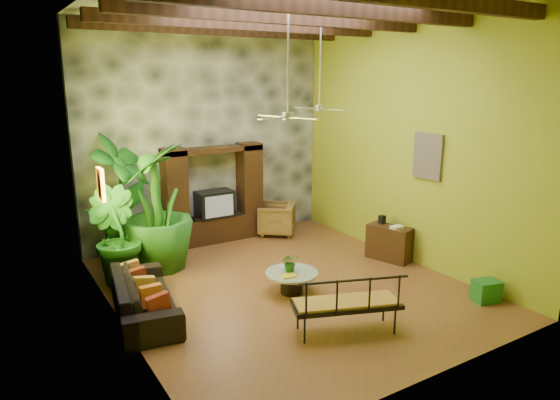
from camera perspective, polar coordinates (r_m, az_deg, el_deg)
ground at (r=9.53m, az=0.55°, el=-9.76°), size 7.00×7.00×0.00m
ceiling at (r=8.82m, az=0.63°, el=21.56°), size 6.00×7.00×0.02m
back_wall at (r=11.92m, az=-8.48°, el=7.34°), size 6.00×0.02×5.00m
left_wall at (r=7.69m, az=-18.73°, el=3.26°), size 0.02×7.00×5.00m
right_wall at (r=10.72m, az=14.38°, el=6.35°), size 0.02×7.00×5.00m
stone_accent_wall at (r=11.86m, az=-8.36°, el=7.32°), size 5.98×0.10×4.98m
ceiling_beams at (r=8.79m, az=0.63°, el=20.14°), size 5.95×5.36×0.22m
entertainment_center at (r=11.86m, az=-7.52°, el=-0.20°), size 2.40×0.55×2.30m
ceiling_fan_front at (r=8.30m, az=0.91°, el=10.98°), size 1.28×1.28×1.86m
ceiling_fan_back at (r=10.64m, az=4.54°, el=11.56°), size 1.28×1.28×1.86m
wall_art_mask at (r=8.73m, az=-19.79°, el=1.69°), size 0.06×0.32×0.55m
wall_art_painting at (r=10.31m, az=16.54°, el=4.81°), size 0.06×0.70×0.90m
sofa at (r=8.60m, az=-15.28°, el=-10.53°), size 1.26×2.42×0.67m
wicker_armchair at (r=12.41m, az=-0.38°, el=-2.18°), size 1.20×1.20×0.79m
tall_plant_a at (r=10.90m, az=-17.55°, el=0.16°), size 1.72×1.66×2.72m
tall_plant_b at (r=9.81m, az=-18.43°, el=-3.99°), size 1.24×1.30×1.86m
tall_plant_c at (r=10.27m, az=-13.92°, el=-0.81°), size 1.97×1.97×2.58m
coffee_table at (r=9.15m, az=1.34°, el=-9.06°), size 0.96×0.96×0.40m
centerpiece_plant at (r=9.06m, az=1.18°, el=-7.10°), size 0.38×0.35×0.36m
yellow_tray at (r=8.88m, az=1.02°, el=-8.68°), size 0.26×0.20×0.03m
iron_bench at (r=7.74m, az=7.96°, el=-11.42°), size 1.75×1.16×0.57m
side_console at (r=10.96m, az=12.36°, el=-4.81°), size 0.68×1.01×0.74m
green_bin at (r=9.56m, az=22.51°, el=-9.57°), size 0.51×0.43×0.38m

